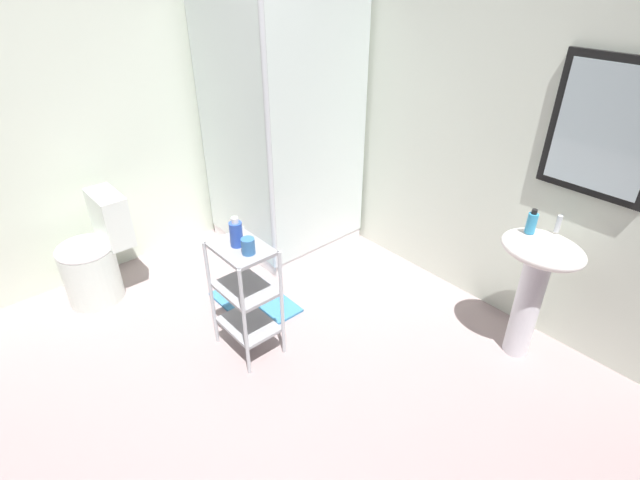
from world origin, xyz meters
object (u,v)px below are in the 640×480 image
at_px(shower_stall, 282,194).
at_px(toilet, 96,258).
at_px(storage_cart, 245,291).
at_px(rinse_cup, 248,246).
at_px(bath_mat, 255,302).
at_px(pedestal_sink, 536,274).
at_px(shampoo_bottle_blue, 236,233).
at_px(hand_soap_bottle, 532,222).

xyz_separation_m(shower_stall, toilet, (-0.30, -1.41, -0.15)).
distance_m(storage_cart, rinse_cup, 0.36).
relative_size(toilet, bath_mat, 1.27).
bearing_deg(pedestal_sink, shampoo_bottle_blue, -132.94).
height_order(toilet, shampoo_bottle_blue, shampoo_bottle_blue).
bearing_deg(pedestal_sink, storage_cart, -132.43).
height_order(shower_stall, toilet, shower_stall).
height_order(shower_stall, hand_soap_bottle, shower_stall).
bearing_deg(toilet, shampoo_bottle_blue, 23.38).
relative_size(hand_soap_bottle, bath_mat, 0.24).
bearing_deg(shower_stall, bath_mat, -52.51).
bearing_deg(shampoo_bottle_blue, hand_soap_bottle, 49.47).
height_order(storage_cart, bath_mat, storage_cart).
relative_size(pedestal_sink, toilet, 1.07).
distance_m(storage_cart, hand_soap_bottle, 1.66).
xyz_separation_m(storage_cart, shampoo_bottle_blue, (-0.03, -0.01, 0.38)).
distance_m(shower_stall, pedestal_sink, 1.99).
bearing_deg(rinse_cup, pedestal_sink, 49.84).
xyz_separation_m(pedestal_sink, rinse_cup, (-1.04, -1.23, 0.21)).
xyz_separation_m(shampoo_bottle_blue, bath_mat, (-0.31, 0.28, -0.81)).
bearing_deg(hand_soap_bottle, bath_mat, -145.05).
xyz_separation_m(pedestal_sink, storage_cart, (-1.12, -1.23, -0.14)).
xyz_separation_m(storage_cart, bath_mat, (-0.34, 0.27, -0.43)).
xyz_separation_m(storage_cart, rinse_cup, (0.08, -0.00, 0.35)).
relative_size(shower_stall, shampoo_bottle_blue, 11.30).
height_order(pedestal_sink, toilet, pedestal_sink).
bearing_deg(shower_stall, rinse_cup, -45.08).
height_order(pedestal_sink, bath_mat, pedestal_sink).
distance_m(toilet, rinse_cup, 1.40).
xyz_separation_m(pedestal_sink, hand_soap_bottle, (-0.09, -0.00, 0.29)).
bearing_deg(pedestal_sink, rinse_cup, -130.16).
bearing_deg(pedestal_sink, shower_stall, -171.26).
xyz_separation_m(toilet, shampoo_bottle_blue, (1.11, 0.48, 0.50)).
bearing_deg(storage_cart, toilet, -156.85).
xyz_separation_m(toilet, rinse_cup, (1.22, 0.48, 0.47)).
bearing_deg(storage_cart, hand_soap_bottle, 50.04).
height_order(toilet, hand_soap_bottle, hand_soap_bottle).
distance_m(pedestal_sink, shampoo_bottle_blue, 1.70).
relative_size(storage_cart, rinse_cup, 8.05).
bearing_deg(rinse_cup, hand_soap_bottle, 52.47).
height_order(storage_cart, shampoo_bottle_blue, shampoo_bottle_blue).
bearing_deg(shampoo_bottle_blue, rinse_cup, 1.25).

